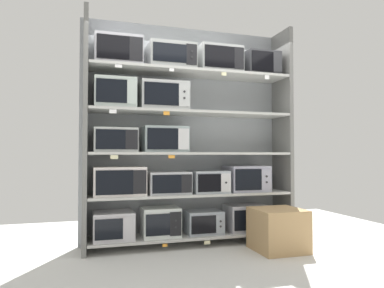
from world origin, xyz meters
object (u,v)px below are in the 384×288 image
Objects in this scene: microwave_8 at (115,140)px; microwave_9 at (165,139)px; microwave_3 at (246,218)px; microwave_13 at (171,58)px; microwave_10 at (115,94)px; microwave_4 at (119,181)px; microwave_2 at (203,222)px; microwave_14 at (219,60)px; microwave_6 at (208,182)px; microwave_15 at (260,65)px; microwave_11 at (163,97)px; microwave_5 at (168,183)px; microwave_1 at (160,222)px; microwave_7 at (246,179)px; microwave_0 at (113,225)px; microwave_12 at (118,52)px; shipping_carton at (278,230)px.

microwave_9 is (0.58, -0.00, 0.02)m from microwave_8.
microwave_13 reaches higher than microwave_3.
microwave_4 is at bearing -0.22° from microwave_10.
microwave_14 reaches higher than microwave_2.
microwave_15 is (0.72, -0.00, 1.49)m from microwave_6.
microwave_3 is 1.82m from microwave_11.
microwave_2 is 0.89× the size of microwave_5.
microwave_5 is (0.10, -0.00, 0.45)m from microwave_1.
microwave_4 is at bearing -179.99° from microwave_2.
microwave_6 reaches higher than microwave_1.
microwave_6 is at bearing -0.00° from microwave_10.
microwave_7 reaches higher than microwave_6.
microwave_13 reaches higher than microwave_5.
microwave_14 is (1.28, -0.00, 0.49)m from microwave_10.
microwave_0 is 0.94× the size of microwave_8.
microwave_5 reaches higher than microwave_1.
microwave_3 is at bearing -0.00° from microwave_10.
microwave_7 reaches higher than microwave_2.
microwave_0 is at bearing 179.99° from microwave_1.
microwave_12 is 0.99× the size of microwave_14.
microwave_3 is 1.03× the size of microwave_8.
microwave_1 is 1.95m from microwave_13.
microwave_14 is at bearing -0.02° from microwave_1.
microwave_13 reaches higher than microwave_10.
microwave_12 is at bearing 162.77° from shipping_carton.
microwave_12 is at bearing -179.97° from microwave_1.
microwave_2 is 2.25m from microwave_12.
microwave_5 is at bearing 180.00° from microwave_7.
microwave_8 reaches higher than microwave_4.
microwave_7 is at bearing -0.01° from microwave_10.
microwave_3 is 1.10m from microwave_5.
microwave_0 is 0.79m from microwave_5.
microwave_10 reaches higher than microwave_7.
microwave_4 is 0.99m from microwave_10.
microwave_8 is 2.09m from microwave_15.
microwave_7 is at bearing -0.01° from microwave_6.
microwave_14 reaches higher than microwave_5.
microwave_12 reaches higher than microwave_3.
microwave_14 is at bearing -0.03° from microwave_2.
microwave_9 is (0.05, -0.00, 0.97)m from microwave_1.
microwave_12 is at bearing -0.18° from microwave_10.
microwave_8 is (-1.12, -0.00, 0.49)m from microwave_6.
microwave_4 is 1.13× the size of microwave_7.
microwave_5 reaches higher than microwave_2.
microwave_6 is (0.60, -0.00, 0.46)m from microwave_1.
microwave_15 reaches higher than shipping_carton.
microwave_4 reaches higher than microwave_0.
microwave_10 is (-1.64, 0.00, 0.99)m from microwave_7.
microwave_6 is at bearing -0.03° from microwave_13.
microwave_6 is at bearing -0.01° from microwave_0.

